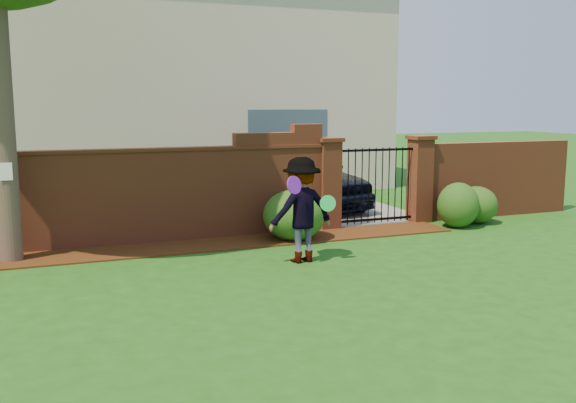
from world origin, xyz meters
name	(u,v)px	position (x,y,z in m)	size (l,w,h in m)	color
ground	(293,295)	(0.00, 0.00, -0.01)	(80.00, 80.00, 0.01)	#1A4A12
mulch_bed	(174,248)	(-0.95, 3.34, 0.01)	(11.10, 1.08, 0.03)	#361A09
brick_wall	(106,196)	(-2.01, 4.00, 0.93)	(8.70, 0.31, 2.16)	brown
brick_wall_return	(494,179)	(6.60, 4.00, 0.85)	(4.00, 0.25, 1.70)	brown
pillar_left	(328,183)	(2.40, 4.00, 0.96)	(0.50, 0.50, 1.88)	brown
pillar_right	(420,178)	(4.60, 4.00, 0.96)	(0.50, 0.50, 1.88)	brown
iron_gate	(375,185)	(3.50, 4.00, 0.85)	(1.78, 0.03, 1.60)	black
driveway	(302,199)	(3.50, 8.00, 0.01)	(3.20, 8.00, 0.01)	slate
house	(177,84)	(1.00, 12.00, 3.16)	(12.40, 6.40, 6.30)	beige
car	(307,177)	(3.03, 6.60, 0.77)	(1.82, 4.53, 1.54)	black
paper_notice	(5,172)	(-3.60, 3.21, 1.50)	(0.20, 0.01, 0.28)	white
shrub_left	(294,215)	(1.32, 3.21, 0.48)	(1.18, 1.18, 0.96)	#184615
shrub_middle	(458,205)	(4.97, 3.11, 0.47)	(0.86, 0.86, 0.95)	#184615
shrub_right	(476,205)	(5.63, 3.37, 0.40)	(0.90, 0.90, 0.80)	#184615
man	(302,210)	(0.82, 1.62, 0.86)	(1.11, 0.64, 1.72)	gray
frisbee_purple	(294,185)	(0.54, 1.29, 1.32)	(0.29, 0.29, 0.03)	purple
frisbee_green	(328,203)	(1.17, 1.41, 0.98)	(0.26, 0.26, 0.02)	#1ACA4E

